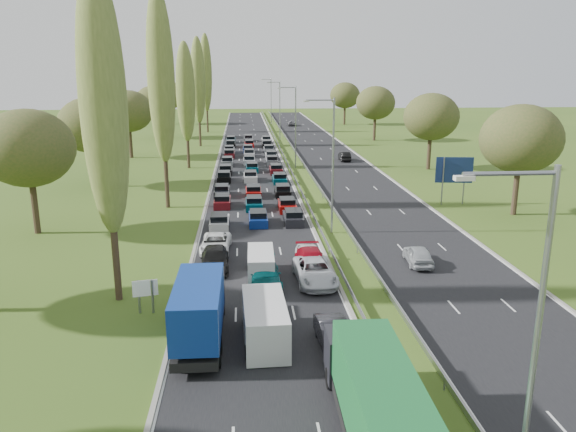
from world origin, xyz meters
name	(u,v)px	position (x,y,z in m)	size (l,w,h in m)	color
ground	(294,165)	(4.50, 80.00, 0.00)	(260.00, 260.00, 0.00)	#37541A
near_carriageway	(250,163)	(-2.25, 82.50, 0.00)	(10.50, 215.00, 0.04)	black
far_carriageway	(335,162)	(11.25, 82.50, 0.00)	(10.50, 215.00, 0.04)	black
central_reservation	(293,159)	(4.50, 82.50, 0.55)	(2.36, 215.00, 0.32)	gray
lamp_columns	(296,128)	(4.50, 78.00, 6.00)	(0.18, 140.18, 12.00)	gray
poplar_row	(177,85)	(-11.50, 68.17, 12.39)	(2.80, 127.80, 22.44)	#2D2116
woodland_left	(83,128)	(-22.00, 62.63, 7.68)	(8.00, 166.00, 11.10)	#2D2116
woodland_right	(452,122)	(24.00, 66.67, 7.68)	(8.00, 153.00, 11.10)	#2D2116
traffic_queue_fill	(251,166)	(-2.26, 77.30, 0.44)	(9.03, 69.06, 0.80)	silver
near_car_2	(216,243)	(-5.71, 38.37, 0.71)	(2.28, 4.94, 1.37)	white
near_car_3	(215,259)	(-5.61, 34.25, 0.75)	(2.05, 5.04, 1.46)	black
near_car_7	(265,275)	(-2.03, 30.65, 0.76)	(2.08, 5.12, 1.49)	#055053
near_car_9	(334,335)	(1.21, 21.47, 0.74)	(1.52, 4.35, 1.43)	black
near_car_10	(315,272)	(1.42, 30.89, 0.80)	(2.59, 5.61, 1.56)	silver
near_car_11	(311,261)	(1.47, 33.26, 0.78)	(2.12, 5.21, 1.51)	maroon
near_car_12	(310,257)	(1.46, 33.97, 0.81)	(1.88, 4.66, 1.59)	white
far_car_0	(418,255)	(9.69, 34.02, 0.75)	(1.73, 4.29, 1.46)	#9EA3A7
far_car_1	(344,156)	(13.01, 83.78, 0.75)	(1.54, 4.42, 1.46)	black
far_car_2	(292,123)	(9.57, 142.96, 0.69)	(2.21, 4.80, 1.33)	slate
blue_lorry	(200,308)	(-5.84, 22.86, 1.90)	(2.39, 8.62, 3.64)	black
green_lorry	(381,418)	(1.45, 12.17, 2.07)	(2.39, 12.93, 3.83)	black
white_van_front	(265,320)	(-2.38, 22.61, 1.17)	(2.23, 5.70, 2.29)	silver
white_van_rear	(261,263)	(-2.26, 32.50, 0.96)	(1.82, 4.65, 1.87)	silver
info_sign	(145,292)	(-9.40, 26.75, 1.37)	(1.49, 0.40, 2.10)	gray
direction_sign	(454,172)	(19.40, 52.92, 3.57)	(3.98, 0.59, 5.20)	gray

